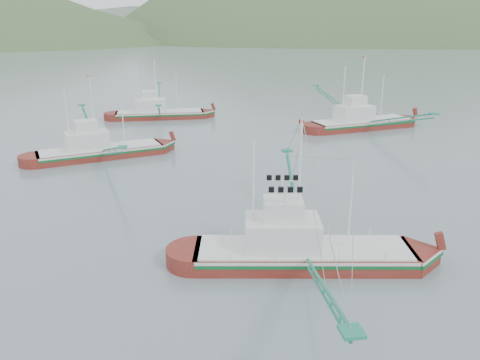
{
  "coord_description": "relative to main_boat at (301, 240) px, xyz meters",
  "views": [
    {
      "loc": [
        -5.51,
        -29.96,
        15.45
      ],
      "look_at": [
        0.0,
        6.0,
        3.2
      ],
      "focal_mm": 35.0,
      "sensor_mm": 36.0,
      "label": 1
    }
  ],
  "objects": [
    {
      "name": "headland_right",
      "position": [
        237.24,
        432.78,
        -1.78
      ],
      "size": [
        684.0,
        432.0,
        306.0
      ],
      "primitive_type": "ellipsoid",
      "color": "#405A2E",
      "rests_on": "ground"
    },
    {
      "name": "main_boat",
      "position": [
        0.0,
        0.0,
        0.0
      ],
      "size": [
        15.01,
        26.25,
        10.7
      ],
      "rotation": [
        0.0,
        0.0,
        -0.15
      ],
      "color": "maroon",
      "rests_on": "ground"
    },
    {
      "name": "bg_boat_left",
      "position": [
        -16.73,
        29.22,
        0.25
      ],
      "size": [
        15.04,
        25.69,
        10.66
      ],
      "rotation": [
        0.0,
        0.0,
        0.3
      ],
      "color": "maroon",
      "rests_on": "ground"
    },
    {
      "name": "ridge_distant",
      "position": [
        27.24,
        562.78,
        -1.78
      ],
      "size": [
        960.0,
        400.0,
        240.0
      ],
      "primitive_type": "ellipsoid",
      "color": "slate",
      "rests_on": "ground"
    },
    {
      "name": "ground",
      "position": [
        -2.76,
        2.78,
        -1.78
      ],
      "size": [
        1200.0,
        1200.0,
        0.0
      ],
      "primitive_type": "plane",
      "color": "slate",
      "rests_on": "ground"
    },
    {
      "name": "bg_boat_far",
      "position": [
        -10.01,
        52.91,
        -0.3
      ],
      "size": [
        14.73,
        26.66,
        10.79
      ],
      "rotation": [
        0.0,
        0.0,
        0.01
      ],
      "color": "maroon",
      "rests_on": "ground"
    },
    {
      "name": "bg_boat_right",
      "position": [
        20.89,
        39.97,
        0.3
      ],
      "size": [
        16.6,
        28.71,
        11.77
      ],
      "rotation": [
        0.0,
        0.0,
        0.22
      ],
      "color": "maroon",
      "rests_on": "ground"
    }
  ]
}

